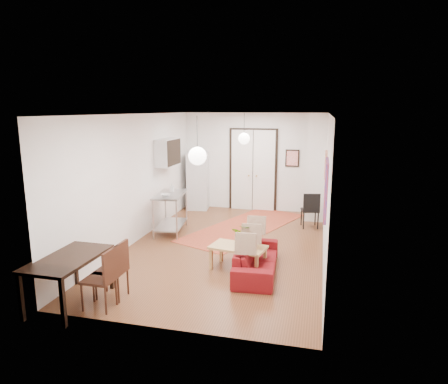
% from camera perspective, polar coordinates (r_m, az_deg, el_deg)
% --- Properties ---
extents(floor, '(7.00, 7.00, 0.00)m').
position_cam_1_polar(floor, '(8.97, 0.27, -7.79)').
color(floor, brown).
rests_on(floor, ground).
extents(ceiling, '(4.20, 7.00, 0.02)m').
position_cam_1_polar(ceiling, '(8.45, 0.29, 11.08)').
color(ceiling, silver).
rests_on(ceiling, wall_back).
extents(wall_back, '(4.20, 0.02, 2.90)m').
position_cam_1_polar(wall_back, '(11.98, 4.21, 4.30)').
color(wall_back, white).
rests_on(wall_back, floor).
extents(wall_front, '(4.20, 0.02, 2.90)m').
position_cam_1_polar(wall_front, '(5.34, -8.57, -5.28)').
color(wall_front, white).
rests_on(wall_front, floor).
extents(wall_left, '(0.02, 7.00, 2.90)m').
position_cam_1_polar(wall_left, '(9.30, -12.41, 1.89)').
color(wall_left, white).
rests_on(wall_left, floor).
extents(wall_right, '(0.02, 7.00, 2.90)m').
position_cam_1_polar(wall_right, '(8.36, 14.42, 0.69)').
color(wall_right, white).
rests_on(wall_right, floor).
extents(double_doors, '(1.44, 0.06, 2.50)m').
position_cam_1_polar(double_doors, '(11.97, 4.16, 3.09)').
color(double_doors, white).
rests_on(double_doors, wall_back).
extents(stub_partition, '(0.50, 0.10, 2.90)m').
position_cam_1_polar(stub_partition, '(10.88, 13.03, 3.27)').
color(stub_partition, white).
rests_on(stub_partition, floor).
extents(wall_cabinet, '(0.35, 1.00, 0.70)m').
position_cam_1_polar(wall_cabinet, '(10.52, -8.04, 5.65)').
color(wall_cabinet, silver).
rests_on(wall_cabinet, wall_left).
extents(painting_popart, '(0.05, 1.00, 1.00)m').
position_cam_1_polar(painting_popart, '(7.09, 14.36, 0.41)').
color(painting_popart, red).
rests_on(painting_popart, wall_right).
extents(painting_abstract, '(0.05, 0.50, 0.60)m').
position_cam_1_polar(painting_abstract, '(9.09, 14.35, 3.81)').
color(painting_abstract, '#EEE5C7').
rests_on(painting_abstract, wall_right).
extents(poster_back, '(0.40, 0.03, 0.50)m').
position_cam_1_polar(poster_back, '(11.80, 9.73, 4.78)').
color(poster_back, red).
rests_on(poster_back, wall_back).
extents(print_left, '(0.03, 0.44, 0.54)m').
position_cam_1_polar(print_left, '(11.03, -7.81, 6.20)').
color(print_left, '#9B5F40').
rests_on(print_left, wall_left).
extents(pendant_back, '(0.30, 0.30, 0.80)m').
position_cam_1_polar(pendant_back, '(10.43, 2.88, 7.63)').
color(pendant_back, silver).
rests_on(pendant_back, ceiling).
extents(pendant_front, '(0.30, 0.30, 0.80)m').
position_cam_1_polar(pendant_front, '(6.56, -3.81, 5.17)').
color(pendant_front, silver).
rests_on(pendant_front, ceiling).
extents(kilim_rug, '(2.90, 4.26, 0.01)m').
position_cam_1_polar(kilim_rug, '(10.40, 2.98, -4.99)').
color(kilim_rug, '#B8452E').
rests_on(kilim_rug, floor).
extents(sofa, '(0.84, 1.87, 0.53)m').
position_cam_1_polar(sofa, '(7.56, 4.66, -9.48)').
color(sofa, maroon).
rests_on(sofa, floor).
extents(coffee_table, '(1.12, 0.76, 0.46)m').
position_cam_1_polar(coffee_table, '(7.64, 2.03, -8.17)').
color(coffee_table, tan).
rests_on(coffee_table, floor).
extents(potted_plant, '(0.46, 0.42, 0.45)m').
position_cam_1_polar(potted_plant, '(7.53, 2.79, -6.19)').
color(potted_plant, '#396E31').
rests_on(potted_plant, coffee_table).
extents(kitchen_counter, '(0.81, 1.35, 0.98)m').
position_cam_1_polar(kitchen_counter, '(9.89, -7.66, -2.13)').
color(kitchen_counter, '#B1B3B6').
rests_on(kitchen_counter, floor).
extents(bowl, '(0.26, 0.26, 0.06)m').
position_cam_1_polar(bowl, '(9.53, -8.37, -0.43)').
color(bowl, white).
rests_on(bowl, kitchen_counter).
extents(soap_bottle, '(0.11, 0.11, 0.20)m').
position_cam_1_polar(soap_bottle, '(10.04, -7.47, 0.64)').
color(soap_bottle, '#519AB1').
rests_on(soap_bottle, kitchen_counter).
extents(fridge, '(0.69, 0.69, 1.73)m').
position_cam_1_polar(fridge, '(12.11, -3.74, 1.58)').
color(fridge, silver).
rests_on(fridge, floor).
extents(dining_table, '(0.81, 1.40, 0.77)m').
position_cam_1_polar(dining_table, '(6.70, -21.36, -9.33)').
color(dining_table, black).
rests_on(dining_table, floor).
extents(dining_chair_near, '(0.46, 0.65, 0.95)m').
position_cam_1_polar(dining_chair_near, '(6.80, -15.59, -9.83)').
color(dining_chair_near, '#3D1F13').
rests_on(dining_chair_near, floor).
extents(dining_chair_far, '(0.46, 0.65, 0.95)m').
position_cam_1_polar(dining_chair_far, '(6.55, -16.95, -10.76)').
color(dining_chair_far, '#3D1F13').
rests_on(dining_chair_far, floor).
extents(black_side_chair, '(0.50, 0.51, 0.93)m').
position_cam_1_polar(black_side_chair, '(10.56, 12.21, -1.98)').
color(black_side_chair, black).
rests_on(black_side_chair, floor).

